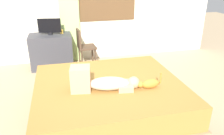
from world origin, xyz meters
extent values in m
plane|color=tan|center=(0.00, 0.00, 0.00)|extent=(16.00, 16.00, 0.00)
cube|color=#997A56|center=(0.00, 0.00, 0.07)|extent=(2.17, 1.93, 0.14)
cube|color=olive|center=(0.00, 0.00, 0.32)|extent=(2.11, 1.87, 0.35)
ellipsoid|color=#CCB299|center=(-0.04, -0.19, 0.58)|extent=(0.59, 0.35, 0.17)
sphere|color=tan|center=(0.29, -0.24, 0.58)|extent=(0.17, 0.17, 0.17)
cube|color=tan|center=(-0.42, -0.13, 0.66)|extent=(0.29, 0.28, 0.34)
cube|color=tan|center=(0.18, -0.22, 0.53)|extent=(0.24, 0.31, 0.08)
ellipsoid|color=#C67A2D|center=(0.53, -0.29, 0.56)|extent=(0.27, 0.13, 0.13)
sphere|color=#C67A2D|center=(0.37, -0.30, 0.57)|extent=(0.08, 0.08, 0.08)
cylinder|color=#C67A2D|center=(0.67, -0.28, 0.62)|extent=(0.02, 0.02, 0.16)
cube|color=#38383D|center=(-0.84, 2.06, 0.37)|extent=(0.90, 0.56, 0.74)
cylinder|color=black|center=(-0.82, 2.06, 0.77)|extent=(0.10, 0.10, 0.05)
cube|color=black|center=(-0.82, 2.06, 0.94)|extent=(0.48, 0.09, 0.30)
cylinder|color=gold|center=(-0.58, 2.10, 0.78)|extent=(0.07, 0.07, 0.09)
cylinder|color=#4C3828|center=(0.08, 2.04, 0.22)|extent=(0.04, 0.04, 0.44)
cylinder|color=#4C3828|center=(0.10, 1.73, 0.22)|extent=(0.04, 0.04, 0.44)
cylinder|color=#4C3828|center=(-0.23, 2.02, 0.22)|extent=(0.04, 0.04, 0.44)
cylinder|color=#4C3828|center=(-0.21, 1.71, 0.22)|extent=(0.04, 0.04, 0.44)
cube|color=#4C3828|center=(-0.07, 1.88, 0.46)|extent=(0.41, 0.41, 0.04)
cube|color=#4C3828|center=(-0.24, 1.86, 0.67)|extent=(0.07, 0.38, 0.38)
cube|color=#ADCC75|center=(-0.37, 2.34, 1.21)|extent=(0.44, 0.06, 2.42)
camera|label=1|loc=(-0.64, -2.81, 1.95)|focal=35.52mm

